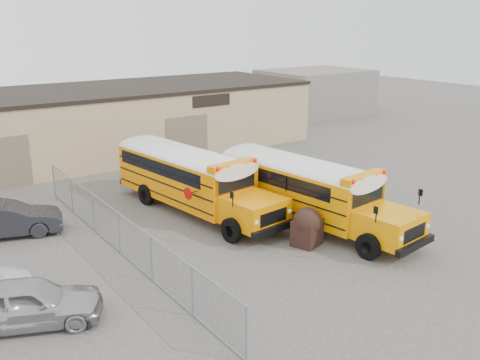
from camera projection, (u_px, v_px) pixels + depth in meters
ground at (278, 243)px, 23.11m from camera, size 120.00×120.00×0.00m
warehouse at (103, 121)px, 38.13m from camera, size 30.20×10.20×4.67m
chainlink_fence at (119, 233)px, 21.92m from camera, size 0.07×18.07×1.81m
distant_building_right at (315, 92)px, 54.47m from camera, size 10.00×8.00×4.40m
school_bus_left at (123, 152)px, 31.33m from camera, size 4.01×11.06×3.16m
school_bus_right at (220, 161)px, 29.60m from camera, size 3.85×10.84×3.10m
tarp_bundle at (307, 226)px, 22.72m from camera, size 1.40×1.32×1.69m
car_silver at (28, 303)px, 16.74m from camera, size 4.93×3.47×1.56m
car_dark at (6, 220)px, 23.68m from camera, size 5.01×2.90×1.56m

